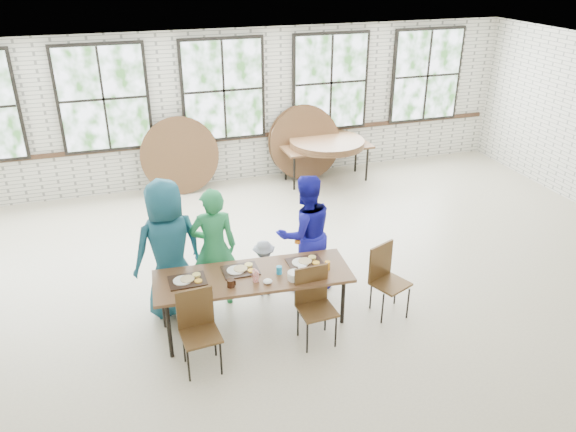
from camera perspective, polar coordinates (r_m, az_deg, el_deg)
name	(u,v)px	position (r m, az deg, el deg)	size (l,w,h in m)	color
room	(223,93)	(11.07, -6.57, 12.35)	(12.00, 12.00, 12.00)	beige
dining_table	(253,278)	(6.91, -3.58, -6.35)	(2.46, 0.99, 0.74)	brown
chair_near_left	(198,323)	(6.45, -9.14, -10.69)	(0.45, 0.44, 0.95)	#4D3319
chair_near_right	(314,299)	(6.77, 2.65, -8.38)	(0.44, 0.43, 0.95)	#4D3319
chair_spare	(385,274)	(7.35, 9.86, -5.79)	(0.54, 0.54, 0.95)	#4D3319
adult_teal	(168,249)	(7.23, -12.07, -3.27)	(0.90, 0.58, 1.84)	navy
adult_green	(214,248)	(7.33, -7.55, -3.24)	(0.61, 0.40, 1.66)	#217E44
toddler	(264,268)	(7.66, -2.44, -5.31)	(0.52, 0.30, 0.81)	#122139
adult_blue	(305,234)	(7.60, 1.75, -1.79)	(0.82, 0.64, 1.69)	#161598
storage_table	(327,148)	(11.39, 3.96, 6.86)	(1.83, 0.82, 0.74)	brown
tabletop_clutter	(260,274)	(6.86, -2.85, -5.86)	(1.95, 0.63, 0.11)	black
round_tops_stacked	(327,143)	(11.35, 3.98, 7.43)	(1.50, 1.50, 0.13)	brown
round_tops_leaning	(265,147)	(11.32, -2.38, 7.05)	(4.05, 0.44, 1.49)	brown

